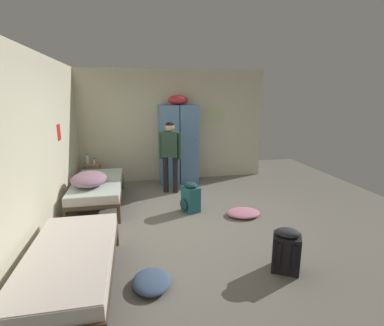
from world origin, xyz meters
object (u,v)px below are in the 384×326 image
object	(u,v)px
shelf_unit	(92,173)
bed_left_rear	(98,186)
locker_bank	(179,143)
backpack_black	(286,251)
clothes_pile_pink	(243,213)
clothes_pile_denim	(151,281)
lotion_bottle	(94,161)
bed_left_front	(70,259)
person_traveler	(170,151)
water_bottle	(87,159)
bedding_heap	(89,179)
backpack_teal	(190,198)

from	to	relation	value
shelf_unit	bed_left_rear	world-z (taller)	shelf_unit
locker_bank	backpack_black	xyz separation A→B (m)	(0.70, -3.88, -0.71)
clothes_pile_pink	clothes_pile_denim	bearing A→B (deg)	-136.38
locker_bank	clothes_pile_pink	size ratio (longest dim) A/B	3.53
bed_left_rear	clothes_pile_denim	size ratio (longest dim) A/B	3.73
locker_bank	lotion_bottle	distance (m)	1.97
bed_left_front	clothes_pile_denim	size ratio (longest dim) A/B	3.73
locker_bank	person_traveler	bearing A→B (deg)	-111.79
person_traveler	bed_left_front	bearing A→B (deg)	-115.63
locker_bank	person_traveler	size ratio (longest dim) A/B	1.35
shelf_unit	water_bottle	bearing A→B (deg)	165.96
bedding_heap	person_traveler	bearing A→B (deg)	25.50
backpack_black	bed_left_front	bearing A→B (deg)	177.71
bedding_heap	backpack_teal	size ratio (longest dim) A/B	1.45
water_bottle	clothes_pile_denim	size ratio (longest dim) A/B	0.44
bed_left_rear	backpack_teal	distance (m)	1.80
bed_left_rear	bedding_heap	xyz separation A→B (m)	(-0.11, -0.27, 0.23)
water_bottle	clothes_pile_pink	distance (m)	3.68
backpack_black	backpack_teal	distance (m)	2.17
lotion_bottle	clothes_pile_denim	xyz separation A→B (m)	(1.02, -3.77, -0.57)
shelf_unit	backpack_teal	world-z (taller)	shelf_unit
shelf_unit	clothes_pile_pink	xyz separation A→B (m)	(2.81, -2.17, -0.30)
locker_bank	shelf_unit	bearing A→B (deg)	-178.25
bed_left_rear	bedding_heap	bearing A→B (deg)	-111.51
water_bottle	backpack_black	world-z (taller)	water_bottle
bed_left_front	clothes_pile_denim	bearing A→B (deg)	-6.13
shelf_unit	clothes_pile_denim	size ratio (longest dim) A/B	1.12
water_bottle	backpack_black	distance (m)	4.76
shelf_unit	bed_left_front	distance (m)	3.73
shelf_unit	clothes_pile_pink	world-z (taller)	shelf_unit
bed_left_rear	shelf_unit	bearing A→B (deg)	102.26
water_bottle	lotion_bottle	bearing A→B (deg)	-21.80
clothes_pile_denim	clothes_pile_pink	distance (m)	2.37
clothes_pile_denim	clothes_pile_pink	bearing A→B (deg)	43.62
water_bottle	backpack_teal	bearing A→B (deg)	-42.04
water_bottle	lotion_bottle	world-z (taller)	water_bottle
clothes_pile_pink	bed_left_front	bearing A→B (deg)	-148.88
locker_bank	backpack_teal	xyz separation A→B (m)	(-0.08, -1.85, -0.71)
bedding_heap	water_bottle	size ratio (longest dim) A/B	3.53
locker_bank	person_traveler	world-z (taller)	locker_bank
clothes_pile_denim	lotion_bottle	bearing A→B (deg)	105.18
locker_bank	water_bottle	bearing A→B (deg)	-178.87
locker_bank	clothes_pile_denim	xyz separation A→B (m)	(-0.91, -3.87, -0.91)
backpack_teal	person_traveler	bearing A→B (deg)	100.83
bed_left_rear	bed_left_front	bearing A→B (deg)	-90.00
locker_bank	backpack_black	distance (m)	4.01
backpack_black	clothes_pile_denim	world-z (taller)	backpack_black
bed_left_rear	locker_bank	bearing A→B (deg)	34.59
backpack_black	water_bottle	bearing A→B (deg)	126.01
bed_left_front	water_bottle	world-z (taller)	water_bottle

